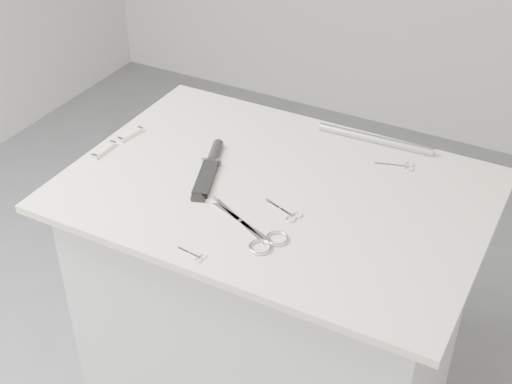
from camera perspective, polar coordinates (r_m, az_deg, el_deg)
The scene contains 10 objects.
plinth at distance 2.01m, azimuth 1.39°, elevation -10.69°, with size 0.90×0.60×0.90m, color silver.
display_board at distance 1.71m, azimuth 1.61°, elevation 0.10°, with size 1.00×0.70×0.02m, color beige.
large_shears at distance 1.56m, azimuth 0.18°, elevation -3.44°, with size 0.22×0.14×0.01m.
embroidery_scissors_a at distance 1.62m, azimuth 2.54°, elevation -1.69°, with size 0.10×0.06×0.00m.
embroidery_scissors_b at distance 1.82m, azimuth 11.51°, elevation 2.06°, with size 0.10×0.05×0.00m.
tiny_scissors at distance 1.51m, azimuth -4.94°, elevation -5.07°, with size 0.07×0.03×0.00m.
sheathed_knife at distance 1.77m, azimuth -3.70°, elevation 2.08°, with size 0.11×0.24×0.03m.
pocket_knife_a at distance 1.88m, azimuth -12.05°, elevation 3.30°, with size 0.02×0.09×0.01m.
pocket_knife_b at distance 1.93m, azimuth -10.00°, elevation 4.55°, with size 0.03×0.08×0.01m.
metal_rail at distance 1.90m, azimuth 9.51°, elevation 4.20°, with size 0.02×0.02×0.31m, color #989AA0.
Camera 1 is at (0.61, -1.26, 1.89)m, focal length 50.00 mm.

